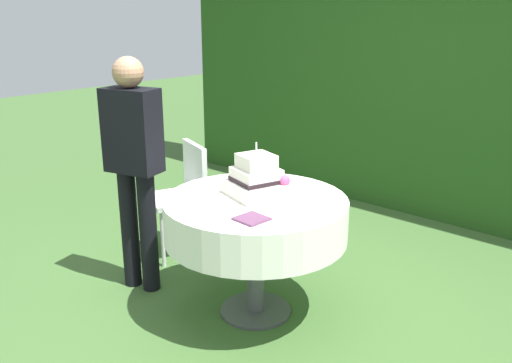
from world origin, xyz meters
name	(u,v)px	position (x,y,z in m)	size (l,w,h in m)	color
ground_plane	(256,311)	(0.00, 0.00, 0.00)	(20.00, 20.00, 0.00)	#3D602D
foliage_hedge	(445,57)	(0.00, 2.59, 1.46)	(5.81, 0.58, 2.92)	#234C19
cake_table	(256,219)	(0.00, 0.00, 0.65)	(1.13, 1.13, 0.78)	#4C4C51
wedding_cake	(257,179)	(-0.04, 0.05, 0.88)	(0.39, 0.39, 0.34)	silver
serving_plate_near	(195,187)	(-0.43, -0.10, 0.78)	(0.11, 0.11, 0.01)	white
serving_plate_far	(192,213)	(-0.10, -0.43, 0.78)	(0.13, 0.13, 0.01)	white
napkin_stack	(252,219)	(0.22, -0.28, 0.78)	(0.16, 0.16, 0.01)	#603856
garden_chair	(184,189)	(-1.02, 0.31, 0.54)	(0.52, 0.52, 0.89)	white
standing_person	(134,160)	(-0.83, -0.27, 0.93)	(0.40, 0.29, 1.60)	black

